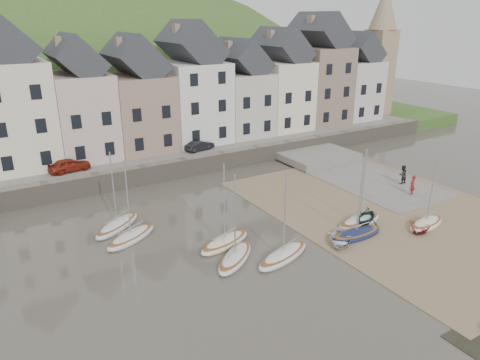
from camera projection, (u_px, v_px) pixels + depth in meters
ground at (284, 244)px, 31.74m from camera, size 160.00×160.00×0.00m
quay_land at (135, 137)px, 57.16m from camera, size 90.00×30.00×1.50m
quay_street at (170, 153)px, 47.65m from camera, size 70.00×7.00×0.10m
seawall at (184, 167)px, 45.07m from camera, size 70.00×1.20×1.80m
beach at (390, 211)px, 37.08m from camera, size 18.00×26.00×0.06m
slipway at (355, 175)px, 45.43m from camera, size 8.00×18.00×0.12m
hillside at (69, 205)px, 83.68m from camera, size 134.40×84.00×84.00m
townhouse_terrace at (170, 93)px, 49.32m from camera, size 61.05×8.00×13.93m
church_spire at (381, 47)px, 63.97m from camera, size 4.00×4.00×18.00m
sailboat_0 at (117, 225)px, 34.05m from camera, size 4.81×4.17×6.32m
sailboat_1 at (131, 237)px, 32.27m from camera, size 4.77×3.56×6.32m
sailboat_2 at (225, 242)px, 31.49m from camera, size 4.79×2.80×6.32m
sailboat_3 at (235, 257)px, 29.50m from camera, size 4.54×4.03×6.32m
sailboat_4 at (283, 255)px, 29.77m from camera, size 5.18×2.92×6.32m
sailboat_5 at (356, 234)px, 32.62m from camera, size 4.49×1.59×6.32m
sailboat_6 at (360, 221)px, 34.72m from camera, size 4.61×1.98×6.32m
sailboat_7 at (426, 223)px, 34.33m from camera, size 4.05×2.05×6.32m
rowboat_white at (341, 239)px, 31.67m from camera, size 3.90×3.80×0.66m
rowboat_green at (366, 216)px, 34.35m from camera, size 3.37×3.16×1.42m
rowboat_red at (420, 226)px, 33.64m from camera, size 3.45×3.09×0.59m
person_red at (412, 185)px, 40.05m from camera, size 0.77×0.63×1.81m
person_dark at (402, 174)px, 42.61m from camera, size 0.91×0.72×1.84m
car_left at (69, 165)px, 41.52m from camera, size 3.94×1.97×1.29m
car_right at (200, 145)px, 48.15m from camera, size 3.50×1.88×1.09m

